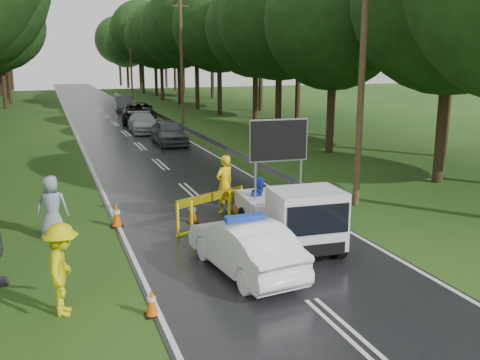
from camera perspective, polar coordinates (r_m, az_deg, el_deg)
name	(u,v)px	position (r m, az deg, el deg)	size (l,w,h in m)	color
ground	(242,238)	(16.23, 0.21, -6.22)	(160.00, 160.00, 0.00)	#1C4814
road	(115,124)	(45.01, -13.18, 5.86)	(7.00, 140.00, 0.02)	black
guardrail	(160,116)	(45.21, -8.48, 6.78)	(0.12, 60.06, 0.70)	gray
utility_pole_near	(362,65)	(19.45, 12.93, 11.86)	(1.40, 0.24, 10.00)	#462F20
utility_pole_mid	(182,60)	(43.66, -6.25, 12.56)	(1.40, 0.24, 10.00)	#462F20
utility_pole_far	(131,59)	(69.18, -11.57, 12.52)	(1.40, 0.24, 10.00)	#462F20
police_sedan	(245,247)	(13.56, 0.50, -7.11)	(1.94, 4.26, 1.49)	white
work_truck	(291,214)	(15.38, 5.51, -3.65)	(2.22, 4.53, 3.52)	gray
barrier	(211,201)	(16.97, -3.12, -2.30)	(2.56, 1.20, 1.15)	#F0F60D
officer	(225,184)	(18.58, -1.66, -0.45)	(0.75, 0.49, 2.04)	yellow
civilian	(260,204)	(16.74, 2.16, -2.55)	(0.83, 0.65, 1.71)	#1A31AB
bystander_left	(63,269)	(11.94, -18.40, -9.02)	(1.29, 0.74, 2.00)	#D4CE0B
bystander_right	(52,207)	(17.00, -19.43, -2.71)	(0.93, 0.61, 1.91)	gray
queue_car_first	(169,132)	(33.67, -7.60, 5.07)	(1.80, 4.47, 1.52)	#43474B
queue_car_second	(144,123)	(39.42, -10.25, 6.03)	(1.94, 4.78, 1.39)	#A1A4A9
queue_car_third	(139,113)	(45.40, -10.75, 7.06)	(2.72, 5.89, 1.64)	black
queue_car_fourth	(124,104)	(55.29, -12.30, 7.95)	(1.59, 4.56, 1.50)	#383A3F
cone_near_left	(152,302)	(11.67, -9.41, -12.73)	(0.30, 0.30, 0.64)	black
cone_center	(192,212)	(17.64, -5.10, -3.40)	(0.37, 0.37, 0.78)	black
cone_far	(238,203)	(18.61, -0.25, -2.49)	(0.36, 0.36, 0.77)	black
cone_left_mid	(116,215)	(17.64, -13.05, -3.63)	(0.39, 0.39, 0.82)	black
cone_right	(260,187)	(20.99, 2.11, -0.78)	(0.34, 0.34, 0.71)	black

